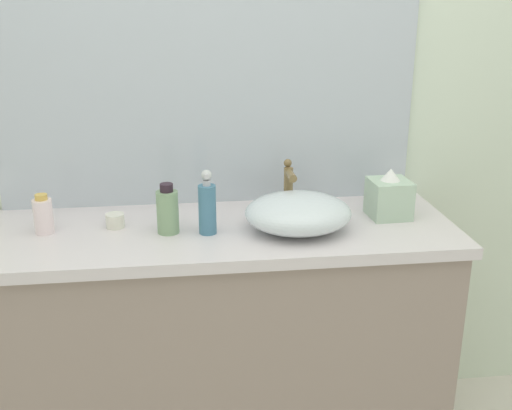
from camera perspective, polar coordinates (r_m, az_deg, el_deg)
bathroom_wall_rear at (r=2.20m, az=-1.97°, el=11.69°), size 6.00×0.06×2.60m
vanity_counter at (r=2.19m, az=-3.56°, el=-12.62°), size 1.57×0.54×0.86m
wall_mirror_panel at (r=2.14m, az=-4.56°, el=12.84°), size 1.46×0.01×0.98m
sink_basin at (r=1.96m, az=3.92°, el=-0.73°), size 0.34×0.30×0.12m
faucet at (r=2.11m, az=3.06°, el=2.00°), size 0.03×0.12×0.18m
soap_dispenser at (r=1.93m, az=-4.53°, el=-0.14°), size 0.06×0.06×0.21m
lotion_bottle at (r=2.05m, az=-19.10°, el=-0.89°), size 0.06×0.06×0.13m
perfume_bottle at (r=1.95m, az=-8.19°, el=-0.52°), size 0.07×0.07×0.16m
tissue_box at (r=2.12m, az=12.22°, el=0.79°), size 0.14×0.14×0.17m
candle_jar at (r=2.05m, az=-12.91°, el=-1.42°), size 0.06×0.06×0.05m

